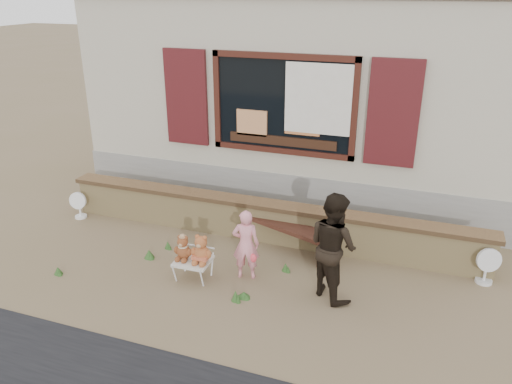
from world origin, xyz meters
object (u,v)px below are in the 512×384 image
at_px(folding_chair, 193,262).
at_px(child, 246,244).
at_px(teddy_bear_right, 201,248).
at_px(adult, 333,246).
at_px(teddy_bear_left, 183,247).
at_px(bench, 286,230).

distance_m(folding_chair, child, 0.79).
distance_m(folding_chair, teddy_bear_right, 0.28).
bearing_deg(adult, teddy_bear_left, 46.50).
bearing_deg(bench, child, -86.70).
height_order(bench, folding_chair, bench).
bearing_deg(teddy_bear_right, adult, 6.09).
distance_m(bench, teddy_bear_right, 1.55).
xyz_separation_m(folding_chair, adult, (1.93, 0.27, 0.47)).
height_order(teddy_bear_right, adult, adult).
distance_m(folding_chair, adult, 2.00).
distance_m(folding_chair, teddy_bear_left, 0.26).
bearing_deg(teddy_bear_left, folding_chair, -0.00).
bearing_deg(adult, child, 37.68).
relative_size(teddy_bear_left, adult, 0.25).
height_order(bench, teddy_bear_left, teddy_bear_left).
xyz_separation_m(teddy_bear_right, adult, (1.79, 0.26, 0.23)).
distance_m(teddy_bear_left, teddy_bear_right, 0.28).
relative_size(bench, teddy_bear_left, 4.68).
distance_m(teddy_bear_left, adult, 2.10).
bearing_deg(teddy_bear_left, adult, 5.27).
bearing_deg(folding_chair, teddy_bear_left, 180.00).
xyz_separation_m(folding_chair, teddy_bear_left, (-0.14, -0.01, 0.22)).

